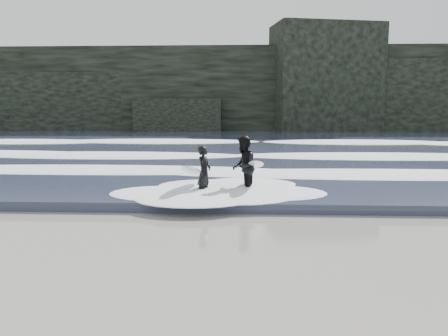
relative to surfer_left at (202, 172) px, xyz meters
The scene contains 8 objects.
ground 5.50m from the surfer_left, 70.81° to the right, with size 120.00×120.00×0.00m, color #77674A.
sea 23.95m from the surfer_left, 85.73° to the left, with size 90.00×52.00×0.30m, color #2D3349.
headland 41.12m from the surfer_left, 87.50° to the left, with size 70.00×9.00×10.00m, color black.
foam_near 4.29m from the surfer_left, 65.26° to the left, with size 60.00×3.20×0.20m, color white.
foam_mid 11.03m from the surfer_left, 80.68° to the left, with size 60.00×4.00×0.24m, color white.
foam_far 19.96m from the surfer_left, 84.87° to the left, with size 60.00×4.80×0.30m, color white.
surfer_left is the anchor object (origin of this frame).
surfer_right 1.48m from the surfer_left, 16.93° to the left, with size 1.16×2.02×2.05m.
Camera 1 is at (-0.39, -9.05, 3.00)m, focal length 35.00 mm.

